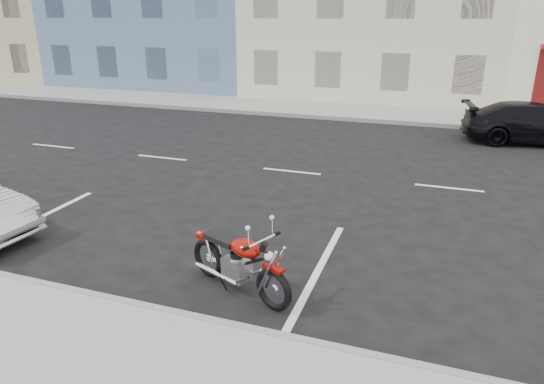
{
  "coord_description": "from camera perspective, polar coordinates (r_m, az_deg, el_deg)",
  "views": [
    {
      "loc": [
        1.62,
        -11.88,
        3.96
      ],
      "look_at": [
        -1.24,
        -3.75,
        0.8
      ],
      "focal_mm": 32.0,
      "sensor_mm": 36.0,
      "label": 1
    }
  ],
  "objects": [
    {
      "name": "motorcycle",
      "position": [
        6.86,
        0.37,
        -10.44
      ],
      "size": [
        1.93,
        0.98,
        1.03
      ],
      "rotation": [
        0.0,
        0.0,
        -0.4
      ],
      "color": "black",
      "rests_on": "ground"
    },
    {
      "name": "car_far",
      "position": [
        18.0,
        28.58,
        7.12
      ],
      "size": [
        4.71,
        2.43,
        1.3
      ],
      "primitive_type": "imported",
      "rotation": [
        0.0,
        0.0,
        1.71
      ],
      "color": "black",
      "rests_on": "ground"
    },
    {
      "name": "curb_far",
      "position": [
        20.38,
        0.07,
        9.16
      ],
      "size": [
        80.0,
        0.12,
        0.16
      ],
      "primitive_type": "cube",
      "color": "gray",
      "rests_on": "ground"
    },
    {
      "name": "ground",
      "position": [
        12.63,
        11.04,
        1.48
      ],
      "size": [
        120.0,
        120.0,
        0.0
      ],
      "primitive_type": "plane",
      "color": "black",
      "rests_on": "ground"
    },
    {
      "name": "sidewalk_far",
      "position": [
        21.96,
        1.56,
        9.94
      ],
      "size": [
        80.0,
        3.4,
        0.15
      ],
      "primitive_type": "cube",
      "color": "gray",
      "rests_on": "ground"
    }
  ]
}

